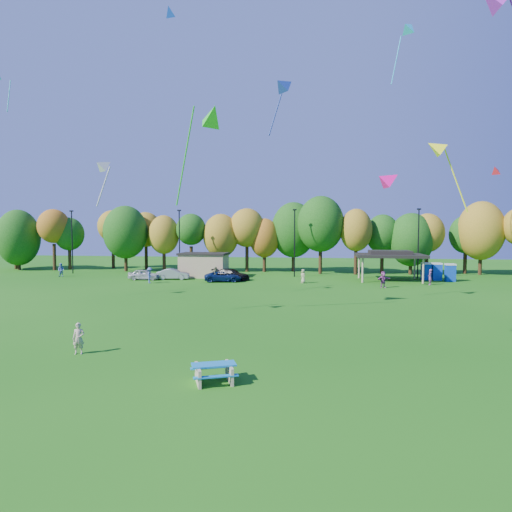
# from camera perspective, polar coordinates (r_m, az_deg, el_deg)

# --- Properties ---
(ground) EXTENTS (160.00, 160.00, 0.00)m
(ground) POSITION_cam_1_polar(r_m,az_deg,el_deg) (22.93, -6.07, -13.13)
(ground) COLOR #19600F
(ground) RESTS_ON ground
(tree_line) EXTENTS (93.57, 10.55, 11.15)m
(tree_line) POSITION_cam_1_polar(r_m,az_deg,el_deg) (67.13, 2.52, 2.96)
(tree_line) COLOR black
(tree_line) RESTS_ON ground
(lamp_posts) EXTENTS (64.50, 0.25, 9.09)m
(lamp_posts) POSITION_cam_1_polar(r_m,az_deg,el_deg) (61.42, 4.84, 1.96)
(lamp_posts) COLOR black
(lamp_posts) RESTS_ON ground
(utility_building) EXTENTS (6.30, 4.30, 3.25)m
(utility_building) POSITION_cam_1_polar(r_m,az_deg,el_deg) (61.46, -6.52, -1.10)
(utility_building) COLOR tan
(utility_building) RESTS_ON ground
(pavilion) EXTENTS (8.20, 6.20, 3.77)m
(pavilion) POSITION_cam_1_polar(r_m,az_deg,el_deg) (59.03, 16.38, 0.14)
(pavilion) COLOR tan
(pavilion) RESTS_ON ground
(porta_potties) EXTENTS (3.75, 2.37, 2.18)m
(porta_potties) POSITION_cam_1_polar(r_m,az_deg,el_deg) (61.44, 21.74, -1.83)
(porta_potties) COLOR #0D3DB4
(porta_potties) RESTS_ON ground
(picnic_table) EXTENTS (2.29, 2.11, 0.81)m
(picnic_table) POSITION_cam_1_polar(r_m,az_deg,el_deg) (20.05, -5.30, -14.18)
(picnic_table) COLOR tan
(picnic_table) RESTS_ON ground
(kite_flyer) EXTENTS (0.68, 0.54, 1.64)m
(kite_flyer) POSITION_cam_1_polar(r_m,az_deg,el_deg) (25.79, -21.30, -9.58)
(kite_flyer) COLOR tan
(kite_flyer) RESTS_ON ground
(car_a) EXTENTS (4.06, 1.82, 1.35)m
(car_a) POSITION_cam_1_polar(r_m,az_deg,el_deg) (59.47, -13.79, -2.26)
(car_a) COLOR silver
(car_a) RESTS_ON ground
(car_b) EXTENTS (4.28, 2.04, 1.35)m
(car_b) POSITION_cam_1_polar(r_m,az_deg,el_deg) (59.20, -10.30, -2.24)
(car_b) COLOR #999A9F
(car_b) RESTS_ON ground
(car_c) EXTENTS (4.83, 2.80, 1.27)m
(car_c) POSITION_cam_1_polar(r_m,az_deg,el_deg) (55.85, -4.13, -2.58)
(car_c) COLOR navy
(car_c) RESTS_ON ground
(car_d) EXTENTS (5.19, 3.10, 1.41)m
(car_d) POSITION_cam_1_polar(r_m,az_deg,el_deg) (57.65, -3.13, -2.32)
(car_d) COLOR black
(car_d) RESTS_ON ground
(far_person_0) EXTENTS (1.73, 1.34, 1.83)m
(far_person_0) POSITION_cam_1_polar(r_m,az_deg,el_deg) (52.00, 15.61, -2.85)
(far_person_0) COLOR #A14390
(far_person_0) RESTS_ON ground
(far_person_1) EXTENTS (0.65, 0.78, 1.84)m
(far_person_1) POSITION_cam_1_polar(r_m,az_deg,el_deg) (56.30, 20.93, -2.47)
(far_person_1) COLOR #9B498E
(far_person_1) RESTS_ON ground
(far_person_2) EXTENTS (0.85, 0.97, 1.67)m
(far_person_2) POSITION_cam_1_polar(r_m,az_deg,el_deg) (54.63, 5.91, -2.52)
(far_person_2) COLOR #9BA06D
(far_person_2) RESTS_ON ground
(far_person_3) EXTENTS (0.91, 0.72, 1.82)m
(far_person_3) POSITION_cam_1_polar(r_m,az_deg,el_deg) (66.83, -23.19, -1.62)
(far_person_3) COLOR #5772C0
(far_person_3) RESTS_ON ground
(far_person_4) EXTENTS (0.65, 1.15, 1.84)m
(far_person_4) POSITION_cam_1_polar(r_m,az_deg,el_deg) (55.90, -5.05, -2.29)
(far_person_4) COLOR #617246
(far_person_4) RESTS_ON ground
(far_person_5) EXTENTS (0.87, 1.30, 1.86)m
(far_person_5) POSITION_cam_1_polar(r_m,az_deg,el_deg) (55.79, -13.14, -2.37)
(far_person_5) COLOR #4F60AF
(far_person_5) RESTS_ON ground
(kite_1) EXTENTS (2.92, 3.64, 6.56)m
(kite_1) POSITION_cam_1_polar(r_m,az_deg,el_deg) (55.37, 18.60, 25.38)
(kite_1) COLOR #27CBFC
(kite_2) EXTENTS (3.99, 3.66, 7.59)m
(kite_2) POSITION_cam_1_polar(r_m,az_deg,el_deg) (34.37, -5.62, 17.00)
(kite_2) COLOR #26D61C
(kite_5) EXTENTS (1.45, 1.23, 1.29)m
(kite_5) POSITION_cam_1_polar(r_m,az_deg,el_deg) (24.49, 16.51, 9.18)
(kite_5) COLOR #FB0D84
(kite_7) EXTENTS (1.51, 1.56, 1.26)m
(kite_7) POSITION_cam_1_polar(r_m,az_deg,el_deg) (49.35, 27.77, 9.52)
(kite_7) COLOR red
(kite_8) EXTENTS (2.55, 2.44, 4.59)m
(kite_8) POSITION_cam_1_polar(r_m,az_deg,el_deg) (37.20, 3.81, 20.49)
(kite_8) COLOR navy
(kite_10) EXTENTS (3.31, 1.43, 5.49)m
(kite_10) POSITION_cam_1_polar(r_m,az_deg,el_deg) (35.70, 21.51, 12.40)
(kite_10) COLOR #F8FF1A
(kite_13) EXTENTS (1.70, 1.99, 3.42)m
(kite_13) POSITION_cam_1_polar(r_m,az_deg,el_deg) (33.19, -18.29, 10.63)
(kite_13) COLOR #B0B0B0
(kite_14) EXTENTS (1.16, 1.43, 1.29)m
(kite_14) POSITION_cam_1_polar(r_m,az_deg,el_deg) (42.53, -10.70, 27.88)
(kite_14) COLOR blue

